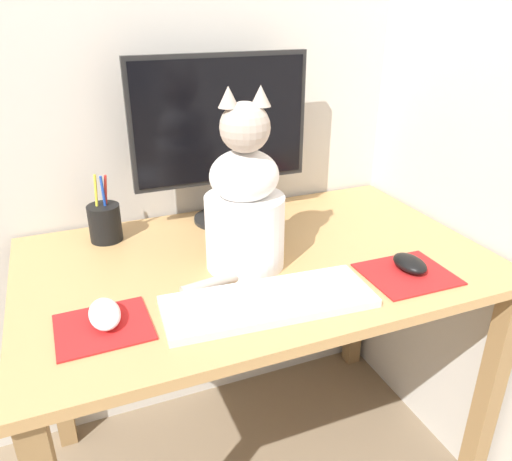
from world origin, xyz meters
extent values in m
cube|color=beige|center=(0.00, 0.38, 1.25)|extent=(7.00, 0.04, 2.50)
cube|color=beige|center=(0.60, 0.00, 1.25)|extent=(0.04, 7.00, 2.50)
cube|color=tan|center=(0.00, 0.00, 0.70)|extent=(1.14, 0.70, 0.02)
cube|color=olive|center=(0.53, -0.31, 0.34)|extent=(0.05, 0.05, 0.68)
cube|color=olive|center=(-0.53, 0.31, 0.34)|extent=(0.05, 0.05, 0.68)
cube|color=olive|center=(0.53, 0.31, 0.34)|extent=(0.05, 0.05, 0.68)
cylinder|color=black|center=(0.00, 0.26, 0.71)|extent=(0.17, 0.17, 0.01)
cylinder|color=black|center=(0.00, 0.26, 0.77)|extent=(0.04, 0.04, 0.11)
cube|color=black|center=(0.00, 0.26, 1.00)|extent=(0.49, 0.02, 0.34)
cube|color=black|center=(0.00, 0.25, 1.00)|extent=(0.47, 0.00, 0.32)
cube|color=silver|center=(-0.06, -0.20, 0.72)|extent=(0.45, 0.19, 0.02)
cube|color=white|center=(-0.06, -0.20, 0.73)|extent=(0.43, 0.17, 0.01)
cube|color=red|center=(-0.39, -0.16, 0.71)|extent=(0.18, 0.16, 0.00)
cube|color=red|center=(0.29, -0.21, 0.71)|extent=(0.20, 0.18, 0.00)
ellipsoid|color=white|center=(-0.38, -0.14, 0.73)|extent=(0.06, 0.11, 0.03)
ellipsoid|color=black|center=(0.31, -0.19, 0.73)|extent=(0.06, 0.10, 0.03)
cylinder|color=white|center=(-0.04, -0.02, 0.80)|extent=(0.22, 0.22, 0.17)
ellipsoid|color=white|center=(-0.04, -0.02, 0.93)|extent=(0.18, 0.16, 0.12)
sphere|color=#B2A393|center=(-0.04, -0.03, 1.05)|extent=(0.13, 0.13, 0.11)
cone|color=#B2A393|center=(-0.07, -0.03, 1.11)|extent=(0.05, 0.05, 0.04)
cone|color=#B2A393|center=(-0.01, -0.04, 1.11)|extent=(0.05, 0.05, 0.04)
cylinder|color=#B2A393|center=(-0.10, -0.09, 0.72)|extent=(0.24, 0.07, 0.03)
cylinder|color=black|center=(-0.33, 0.25, 0.76)|extent=(0.08, 0.08, 0.10)
cylinder|color=red|center=(-0.32, 0.26, 0.82)|extent=(0.02, 0.02, 0.14)
cylinder|color=red|center=(-0.32, 0.26, 0.82)|extent=(0.02, 0.02, 0.14)
cylinder|color=#1E47B2|center=(-0.32, 0.24, 0.82)|extent=(0.01, 0.01, 0.14)
cylinder|color=yellow|center=(-0.34, 0.25, 0.82)|extent=(0.02, 0.03, 0.14)
camera|label=1|loc=(-0.41, -1.01, 1.29)|focal=35.00mm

